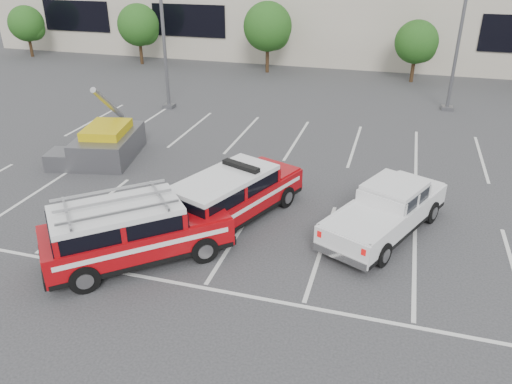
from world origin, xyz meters
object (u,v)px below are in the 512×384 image
light_pole_left (162,11)px  white_pickup (386,215)px  tree_left (140,26)px  tree_mid_left (269,28)px  ladder_suv (134,235)px  tree_far_left (28,25)px  utility_rig (105,144)px  light_pole_mid (464,11)px  fire_chief_suv (233,198)px  tree_mid_right (418,43)px

light_pole_left → white_pickup: (12.43, -10.54, -4.55)m
tree_left → tree_mid_left: (10.00, 0.00, 0.27)m
light_pole_left → white_pickup: light_pole_left is taller
ladder_suv → light_pole_left: bearing=160.3°
tree_far_left → tree_mid_left: size_ratio=0.82×
tree_far_left → white_pickup: bearing=-35.1°
tree_far_left → utility_rig: bearing=-45.1°
tree_mid_left → light_pole_mid: 13.53m
utility_rig → light_pole_left: bearing=83.0°
fire_chief_suv → white_pickup: bearing=27.4°
light_pole_left → tree_far_left: bearing=149.3°
tree_left → light_pole_mid: light_pole_mid is taller
tree_mid_left → ladder_suv: size_ratio=0.93×
tree_mid_left → tree_mid_right: (10.00, -0.00, -0.54)m
light_pole_mid → fire_chief_suv: bearing=-116.4°
tree_left → light_pole_mid: 22.86m
tree_mid_right → light_pole_mid: (1.91, -6.05, 2.68)m
tree_far_left → light_pole_mid: bearing=-10.7°
tree_far_left → fire_chief_suv: bearing=-40.8°
tree_mid_left → light_pole_mid: (11.91, -6.05, 2.14)m
tree_far_left → tree_left: (10.00, 0.00, 0.27)m
light_pole_left → utility_rig: 8.83m
tree_left → white_pickup: bearing=-46.8°
tree_far_left → ladder_suv: size_ratio=0.76×
tree_left → fire_chief_suv: tree_left is taller
fire_chief_suv → utility_rig: (-6.92, 3.47, -0.10)m
utility_rig → tree_left: bearing=101.5°
ladder_suv → utility_rig: (-4.98, 6.57, -0.17)m
white_pickup → light_pole_left: bearing=164.3°
fire_chief_suv → tree_mid_left: bearing=123.7°
tree_mid_left → light_pole_mid: bearing=-26.9°
utility_rig → tree_mid_right: bearing=43.0°
light_pole_left → white_pickup: 16.92m
tree_left → tree_far_left: bearing=-180.0°
tree_left → utility_rig: size_ratio=1.05×
tree_far_left → tree_mid_left: (20.00, 0.00, 0.54)m
tree_left → fire_chief_suv: 25.63m
tree_mid_right → white_pickup: (-0.66, -20.59, -1.87)m
fire_chief_suv → white_pickup: 4.92m
tree_mid_left → ladder_suv: (2.52, -24.17, -2.23)m
light_pole_mid → utility_rig: (-14.38, -11.55, -4.54)m
fire_chief_suv → tree_far_left: bearing=161.1°
tree_far_left → tree_mid_right: bearing=0.0°
light_pole_mid → utility_rig: bearing=-141.2°
tree_left → light_pole_left: bearing=-55.5°
light_pole_left → fire_chief_suv: 14.07m
tree_far_left → tree_mid_right: (30.00, 0.00, 0.00)m
tree_mid_right → ladder_suv: tree_mid_right is taller
tree_mid_right → fire_chief_suv: bearing=-104.8°
tree_mid_left → tree_left: bearing=-180.0°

